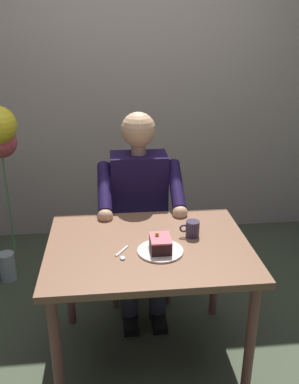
{
  "coord_description": "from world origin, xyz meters",
  "views": [
    {
      "loc": [
        0.18,
        1.82,
        1.76
      ],
      "look_at": [
        -0.02,
        -0.1,
        0.98
      ],
      "focal_mm": 37.99,
      "sensor_mm": 36.0,
      "label": 1
    }
  ],
  "objects_px": {
    "coffee_cup": "(192,228)",
    "dessert_spoon": "(122,255)",
    "seated_person": "(140,210)",
    "cake_slice": "(160,244)",
    "chair": "(138,223)",
    "dining_table": "(149,259)"
  },
  "relations": [
    {
      "from": "coffee_cup",
      "to": "dessert_spoon",
      "type": "bearing_deg",
      "value": 23.22
    },
    {
      "from": "dessert_spoon",
      "to": "coffee_cup",
      "type": "bearing_deg",
      "value": -156.78
    },
    {
      "from": "seated_person",
      "to": "cake_slice",
      "type": "bearing_deg",
      "value": 94.59
    },
    {
      "from": "chair",
      "to": "cake_slice",
      "type": "distance_m",
      "value": 0.85
    },
    {
      "from": "chair",
      "to": "cake_slice",
      "type": "relative_size",
      "value": 6.78
    },
    {
      "from": "dining_table",
      "to": "dessert_spoon",
      "type": "xyz_separation_m",
      "value": [
        0.14,
        0.09,
        0.09
      ]
    },
    {
      "from": "chair",
      "to": "coffee_cup",
      "type": "xyz_separation_m",
      "value": [
        -0.24,
        0.65,
        0.28
      ]
    },
    {
      "from": "chair",
      "to": "dining_table",
      "type": "bearing_deg",
      "value": 90.0
    },
    {
      "from": "cake_slice",
      "to": "chair",
      "type": "bearing_deg",
      "value": -86.37
    },
    {
      "from": "dining_table",
      "to": "dessert_spoon",
      "type": "distance_m",
      "value": 0.19
    },
    {
      "from": "coffee_cup",
      "to": "chair",
      "type": "bearing_deg",
      "value": -69.83
    },
    {
      "from": "dessert_spoon",
      "to": "dining_table",
      "type": "bearing_deg",
      "value": -145.67
    },
    {
      "from": "chair",
      "to": "seated_person",
      "type": "bearing_deg",
      "value": 90.0
    },
    {
      "from": "chair",
      "to": "coffee_cup",
      "type": "height_order",
      "value": "chair"
    },
    {
      "from": "seated_person",
      "to": "coffee_cup",
      "type": "bearing_deg",
      "value": 116.3
    },
    {
      "from": "dining_table",
      "to": "dessert_spoon",
      "type": "height_order",
      "value": "dessert_spoon"
    },
    {
      "from": "coffee_cup",
      "to": "seated_person",
      "type": "bearing_deg",
      "value": -63.7
    },
    {
      "from": "cake_slice",
      "to": "dessert_spoon",
      "type": "xyz_separation_m",
      "value": [
        0.19,
        0.02,
        -0.04
      ]
    },
    {
      "from": "dining_table",
      "to": "cake_slice",
      "type": "xyz_separation_m",
      "value": [
        -0.05,
        0.08,
        0.13
      ]
    },
    {
      "from": "seated_person",
      "to": "cake_slice",
      "type": "distance_m",
      "value": 0.64
    },
    {
      "from": "dining_table",
      "to": "coffee_cup",
      "type": "xyz_separation_m",
      "value": [
        -0.24,
        -0.07,
        0.13
      ]
    },
    {
      "from": "seated_person",
      "to": "coffee_cup",
      "type": "height_order",
      "value": "seated_person"
    }
  ]
}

